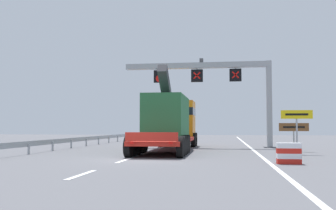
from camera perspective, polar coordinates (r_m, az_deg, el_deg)
name	(u,v)px	position (r m, az deg, el deg)	size (l,w,h in m)	color
ground	(136,160)	(19.00, -4.77, -8.01)	(112.00, 112.00, 0.00)	#5B5B60
lane_markings	(171,145)	(34.69, 0.42, -5.82)	(0.20, 46.37, 0.01)	silver
edge_line_right	(250,147)	(30.55, 11.94, -6.11)	(0.20, 63.00, 0.01)	silver
overhead_lane_gantry	(217,78)	(30.79, 7.16, 3.90)	(11.72, 0.90, 6.97)	#9EA0A5
heavy_haul_truck_red	(172,121)	(27.38, 0.56, -2.37)	(3.09, 14.08, 5.30)	red
exit_sign_yellow	(297,120)	(23.81, 18.36, -2.10)	(1.78, 0.15, 2.56)	#9EA0A5
tourist_info_sign_brown	(294,129)	(26.26, 17.97, -3.43)	(1.86, 0.15, 1.83)	#9EA0A5
crash_barrier_striped	(289,153)	(17.62, 17.28, -6.79)	(1.00, 0.50, 0.90)	red
guardrail_left	(86,139)	(32.70, -11.98, -4.94)	(0.13, 28.47, 0.76)	#999EA3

